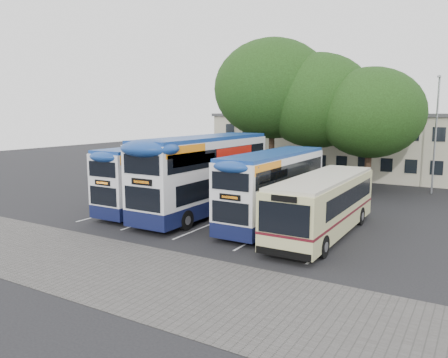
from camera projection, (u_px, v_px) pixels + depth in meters
ground at (244, 249)px, 20.29m from camera, size 120.00×120.00×0.00m
paving_strip at (138, 275)px, 17.05m from camera, size 40.00×6.00×0.01m
bay_lines at (228, 217)px, 26.43m from camera, size 14.12×11.00×0.01m
depot_building at (374, 145)px, 42.74m from camera, size 32.40×8.40×6.20m
lamp_post at (436, 128)px, 33.46m from camera, size 0.25×1.05×9.06m
tree_left at (272, 89)px, 37.53m from camera, size 10.03×10.03×12.57m
tree_mid at (317, 101)px, 36.26m from camera, size 9.20×9.20×11.17m
tree_right at (371, 113)px, 33.75m from camera, size 8.22×8.22×9.76m
bus_dd_left at (160, 174)px, 28.54m from camera, size 2.43×10.01×4.17m
bus_dd_mid at (205, 171)px, 27.05m from camera, size 2.82×11.61×4.84m
bus_dd_right at (274, 185)px, 24.55m from camera, size 2.38×9.84×4.10m
bus_single at (324, 202)px, 22.41m from camera, size 2.63×10.33×3.08m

